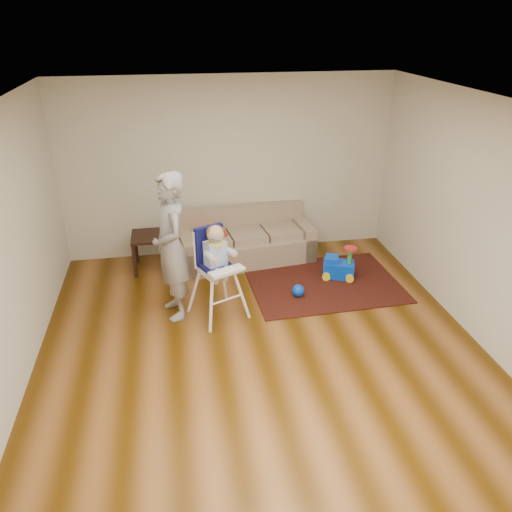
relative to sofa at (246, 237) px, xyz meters
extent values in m
plane|color=#482A05|center=(-0.19, -2.30, -0.39)|extent=(5.50, 5.50, 0.00)
cube|color=beige|center=(-0.19, 0.45, 0.96)|extent=(5.00, 0.04, 2.70)
cube|color=beige|center=(-2.69, -2.30, 0.96)|extent=(0.04, 5.50, 2.70)
cube|color=beige|center=(2.31, -2.30, 0.96)|extent=(0.04, 5.50, 2.70)
cube|color=white|center=(-0.19, -2.30, 2.31)|extent=(5.00, 5.50, 0.04)
cube|color=red|center=(-0.55, -0.05, 0.12)|extent=(0.49, 0.34, 0.04)
cube|color=black|center=(0.97, -0.93, -0.38)|extent=(2.12, 1.62, 0.02)
sphere|color=#0748F0|center=(0.51, -1.23, -0.29)|extent=(0.17, 0.17, 0.17)
cylinder|color=#0748F0|center=(-0.66, -1.58, 0.70)|extent=(0.06, 0.11, 0.01)
imported|color=#99999B|center=(-1.12, -1.34, 0.53)|extent=(0.58, 0.75, 1.85)
camera|label=1|loc=(-1.06, -6.85, 3.07)|focal=35.00mm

